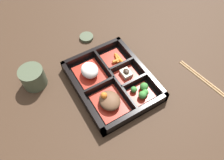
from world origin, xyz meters
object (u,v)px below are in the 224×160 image
(chopsticks, at_px, (205,80))
(sauce_dish, at_px, (87,37))
(bowl_rice, at_px, (90,71))
(tea_cup, at_px, (33,77))

(chopsticks, height_order, sauce_dish, sauce_dish)
(bowl_rice, distance_m, chopsticks, 0.41)
(bowl_rice, distance_m, tea_cup, 0.19)
(sauce_dish, bearing_deg, bowl_rice, 156.80)
(tea_cup, relative_size, sauce_dish, 1.49)
(tea_cup, distance_m, sauce_dish, 0.28)
(bowl_rice, xyz_separation_m, tea_cup, (0.07, 0.18, 0.01))
(bowl_rice, relative_size, tea_cup, 1.41)
(tea_cup, relative_size, chopsticks, 0.36)
(chopsticks, bearing_deg, bowl_rice, 56.31)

